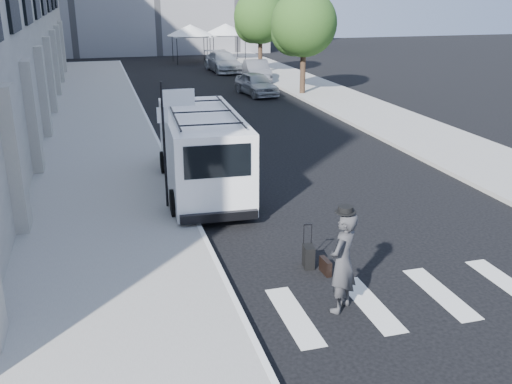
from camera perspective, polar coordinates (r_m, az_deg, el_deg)
ground at (r=13.99m, az=3.59°, el=-5.45°), size 120.00×120.00×0.00m
sidewalk_left at (r=28.55m, az=-15.48°, el=7.03°), size 4.50×48.00×0.15m
sidewalk_right at (r=35.08m, az=6.82°, el=9.81°), size 4.00×56.00×0.15m
sign_pole at (r=15.61m, az=-8.44°, el=7.31°), size 1.03×0.07×3.50m
tree_near at (r=34.25m, az=4.56°, el=16.22°), size 3.80×3.83×6.03m
tree_far at (r=42.80m, az=0.24°, el=16.92°), size 3.80×3.83×6.03m
tent_left at (r=50.73m, az=-6.58°, el=15.77°), size 4.00×4.00×3.20m
tent_right at (r=51.83m, az=-3.05°, el=15.94°), size 4.00×4.00×3.20m
businessman at (r=11.03m, az=8.66°, el=-6.95°), size 0.88×0.86×2.04m
briefcase at (r=12.72m, az=6.96°, el=-7.38°), size 0.13×0.44×0.34m
suitcase at (r=12.91m, az=5.27°, el=-6.42°), size 0.27×0.38×0.99m
cargo_van at (r=17.56m, az=-5.46°, el=4.13°), size 2.59×6.67×2.46m
parked_car_a at (r=34.47m, az=0.04°, el=10.77°), size 2.07×4.11×1.34m
parked_car_b at (r=39.77m, az=0.07°, el=12.01°), size 2.06×4.50×1.43m
parked_car_c at (r=44.88m, az=-3.29°, el=12.86°), size 2.37×5.20×1.48m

